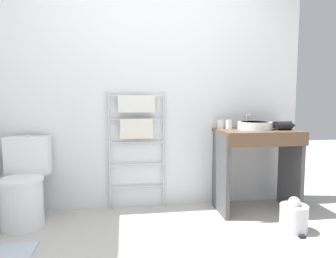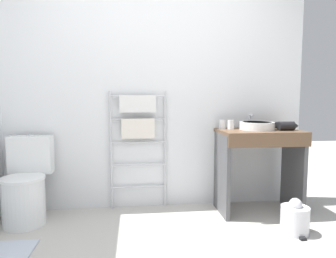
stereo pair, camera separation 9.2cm
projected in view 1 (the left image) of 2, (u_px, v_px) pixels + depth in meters
name	position (u px, v px, depth m)	size (l,w,h in m)	color
wall_back	(151.00, 81.00, 3.18)	(3.28, 0.12, 2.69)	silver
toilet	(24.00, 189.00, 2.74)	(0.40, 0.51, 0.81)	white
towel_radiator	(137.00, 127.00, 3.09)	(0.59, 0.06, 1.23)	silver
vanity_counter	(257.00, 158.00, 3.05)	(0.80, 0.52, 0.84)	brown
sink_basin	(255.00, 125.00, 3.07)	(0.35, 0.35, 0.08)	white
faucet	(248.00, 119.00, 3.24)	(0.02, 0.10, 0.15)	silver
cup_near_wall	(220.00, 124.00, 3.16)	(0.07, 0.07, 0.09)	white
cup_near_edge	(229.00, 124.00, 3.13)	(0.06, 0.06, 0.09)	white
hair_dryer	(284.00, 125.00, 3.02)	(0.21, 0.19, 0.09)	black
trash_bin	(294.00, 217.00, 2.61)	(0.24, 0.27, 0.31)	silver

